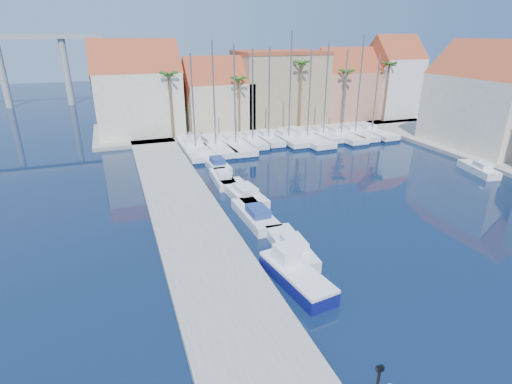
% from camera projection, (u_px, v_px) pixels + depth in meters
% --- Properties ---
extents(ground, '(260.00, 260.00, 0.00)m').
position_uv_depth(ground, '(394.00, 306.00, 23.03)').
color(ground, black).
rests_on(ground, ground).
extents(quay_west, '(6.00, 77.00, 0.50)m').
position_uv_depth(quay_west, '(193.00, 226.00, 31.90)').
color(quay_west, gray).
rests_on(quay_west, ground).
extents(shore_north, '(54.00, 16.00, 0.50)m').
position_uv_depth(shore_north, '(262.00, 124.00, 68.02)').
color(shore_north, gray).
rests_on(shore_north, ground).
extents(fishing_boat, '(2.84, 6.19, 2.09)m').
position_uv_depth(fishing_boat, '(295.00, 274.00, 24.85)').
color(fishing_boat, navy).
rests_on(fishing_boat, ground).
extents(motorboat_west_0, '(2.24, 6.15, 1.40)m').
position_uv_depth(motorboat_west_0, '(291.00, 247.00, 28.36)').
color(motorboat_west_0, white).
rests_on(motorboat_west_0, ground).
extents(motorboat_west_1, '(2.30, 6.55, 1.40)m').
position_uv_depth(motorboat_west_1, '(256.00, 215.00, 33.33)').
color(motorboat_west_1, white).
rests_on(motorboat_west_1, ground).
extents(motorboat_west_2, '(2.96, 7.41, 1.40)m').
position_uv_depth(motorboat_west_2, '(243.00, 193.00, 37.96)').
color(motorboat_west_2, white).
rests_on(motorboat_west_2, ground).
extents(motorboat_west_3, '(2.01, 5.62, 1.40)m').
position_uv_depth(motorboat_west_3, '(223.00, 178.00, 41.79)').
color(motorboat_west_3, white).
rests_on(motorboat_west_3, ground).
extents(motorboat_west_4, '(2.17, 6.26, 1.40)m').
position_uv_depth(motorboat_west_4, '(216.00, 164.00, 46.32)').
color(motorboat_west_4, white).
rests_on(motorboat_west_4, ground).
extents(motorboat_west_5, '(2.11, 5.62, 1.40)m').
position_uv_depth(motorboat_west_5, '(204.00, 154.00, 49.89)').
color(motorboat_west_5, white).
rests_on(motorboat_west_5, ground).
extents(motorboat_east_1, '(2.78, 5.59, 1.40)m').
position_uv_depth(motorboat_east_1, '(479.00, 169.00, 44.63)').
color(motorboat_east_1, white).
rests_on(motorboat_east_1, ground).
extents(sailboat_0, '(3.16, 11.84, 12.41)m').
position_uv_depth(sailboat_0, '(195.00, 148.00, 52.46)').
color(sailboat_0, white).
rests_on(sailboat_0, ground).
extents(sailboat_1, '(3.71, 11.29, 13.90)m').
position_uv_depth(sailboat_1, '(214.00, 146.00, 53.38)').
color(sailboat_1, white).
rests_on(sailboat_1, ground).
extents(sailboat_2, '(3.03, 11.35, 13.45)m').
position_uv_depth(sailboat_2, '(234.00, 144.00, 54.32)').
color(sailboat_2, white).
rests_on(sailboat_2, ground).
extents(sailboat_3, '(2.37, 8.46, 12.90)m').
position_uv_depth(sailboat_3, '(252.00, 140.00, 55.95)').
color(sailboat_3, white).
rests_on(sailboat_3, ground).
extents(sailboat_4, '(2.22, 8.34, 12.95)m').
position_uv_depth(sailboat_4, '(267.00, 138.00, 57.10)').
color(sailboat_4, white).
rests_on(sailboat_4, ground).
extents(sailboat_5, '(2.63, 9.26, 14.96)m').
position_uv_depth(sailboat_5, '(287.00, 138.00, 57.12)').
color(sailboat_5, white).
rests_on(sailboat_5, ground).
extents(sailboat_6, '(3.64, 12.14, 12.57)m').
position_uv_depth(sailboat_6, '(305.00, 138.00, 57.74)').
color(sailboat_6, white).
rests_on(sailboat_6, ground).
extents(sailboat_7, '(2.50, 8.91, 13.42)m').
position_uv_depth(sailboat_7, '(321.00, 134.00, 59.29)').
color(sailboat_7, white).
rests_on(sailboat_7, ground).
extents(sailboat_8, '(3.56, 10.95, 12.62)m').
position_uv_depth(sailboat_8, '(339.00, 135.00, 59.37)').
color(sailboat_8, white).
rests_on(sailboat_8, ground).
extents(sailboat_9, '(3.00, 10.33, 14.48)m').
position_uv_depth(sailboat_9, '(353.00, 132.00, 60.55)').
color(sailboat_9, white).
rests_on(sailboat_9, ground).
extents(sailboat_10, '(3.50, 10.75, 11.88)m').
position_uv_depth(sailboat_10, '(369.00, 131.00, 61.36)').
color(sailboat_10, white).
rests_on(sailboat_10, ground).
extents(building_0, '(12.30, 9.00, 13.50)m').
position_uv_depth(building_0, '(138.00, 92.00, 58.52)').
color(building_0, beige).
rests_on(building_0, shore_north).
extents(building_1, '(10.30, 8.00, 11.00)m').
position_uv_depth(building_1, '(217.00, 97.00, 62.76)').
color(building_1, '#C1B288').
rests_on(building_1, shore_north).
extents(building_2, '(14.20, 10.20, 11.50)m').
position_uv_depth(building_2, '(279.00, 87.00, 66.74)').
color(building_2, '#997E5E').
rests_on(building_2, shore_north).
extents(building_3, '(10.30, 8.00, 12.00)m').
position_uv_depth(building_3, '(345.00, 87.00, 69.79)').
color(building_3, tan).
rests_on(building_3, shore_north).
extents(building_4, '(8.30, 8.00, 14.00)m').
position_uv_depth(building_4, '(392.00, 79.00, 71.34)').
color(building_4, white).
rests_on(building_4, shore_north).
extents(building_6, '(9.00, 14.30, 13.50)m').
position_uv_depth(building_6, '(487.00, 100.00, 51.65)').
color(building_6, beige).
rests_on(building_6, shore_east).
extents(palm_0, '(2.60, 2.60, 10.15)m').
position_uv_depth(palm_0, '(169.00, 77.00, 54.47)').
color(palm_0, brown).
rests_on(palm_0, shore_north).
extents(palm_1, '(2.60, 2.60, 9.15)m').
position_uv_depth(palm_1, '(239.00, 81.00, 57.97)').
color(palm_1, brown).
rests_on(palm_1, shore_north).
extents(palm_2, '(2.60, 2.60, 11.15)m').
position_uv_depth(palm_2, '(301.00, 66.00, 60.42)').
color(palm_2, brown).
rests_on(palm_2, shore_north).
extents(palm_3, '(2.60, 2.60, 9.65)m').
position_uv_depth(palm_3, '(346.00, 74.00, 63.46)').
color(palm_3, brown).
rests_on(palm_3, shore_north).
extents(palm_4, '(2.60, 2.60, 10.65)m').
position_uv_depth(palm_4, '(389.00, 66.00, 65.63)').
color(palm_4, brown).
rests_on(palm_4, shore_north).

